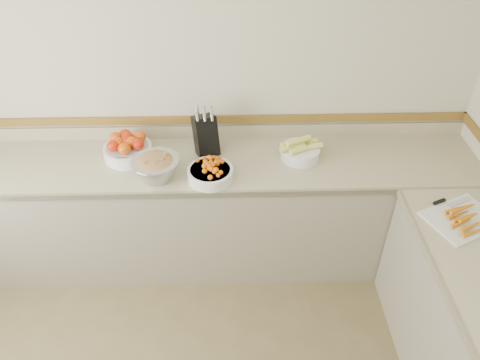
{
  "coord_description": "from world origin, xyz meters",
  "views": [
    {
      "loc": [
        0.29,
        -0.9,
        2.78
      ],
      "look_at": [
        0.35,
        1.35,
        1.0
      ],
      "focal_mm": 35.0,
      "sensor_mm": 36.0,
      "label": 1
    }
  ],
  "objects_px": {
    "tomato_bowl": "(127,148)",
    "corn_bowl": "(300,151)",
    "cherry_tomato_bowl": "(210,172)",
    "rhubarb_bowl": "(156,167)",
    "knife_block": "(206,134)",
    "cutting_board": "(463,218)"
  },
  "relations": [
    {
      "from": "cherry_tomato_bowl",
      "to": "rhubarb_bowl",
      "type": "xyz_separation_m",
      "value": [
        -0.35,
        0.02,
        0.04
      ]
    },
    {
      "from": "cherry_tomato_bowl",
      "to": "corn_bowl",
      "type": "relative_size",
      "value": 1.0
    },
    {
      "from": "knife_block",
      "to": "tomato_bowl",
      "type": "height_order",
      "value": "knife_block"
    },
    {
      "from": "tomato_bowl",
      "to": "cherry_tomato_bowl",
      "type": "distance_m",
      "value": 0.63
    },
    {
      "from": "corn_bowl",
      "to": "cutting_board",
      "type": "bearing_deg",
      "value": -37.01
    },
    {
      "from": "knife_block",
      "to": "cherry_tomato_bowl",
      "type": "bearing_deg",
      "value": -83.63
    },
    {
      "from": "corn_bowl",
      "to": "rhubarb_bowl",
      "type": "height_order",
      "value": "rhubarb_bowl"
    },
    {
      "from": "cherry_tomato_bowl",
      "to": "cutting_board",
      "type": "bearing_deg",
      "value": -16.37
    },
    {
      "from": "tomato_bowl",
      "to": "cutting_board",
      "type": "distance_m",
      "value": 2.17
    },
    {
      "from": "tomato_bowl",
      "to": "cutting_board",
      "type": "bearing_deg",
      "value": -18.84
    },
    {
      "from": "rhubarb_bowl",
      "to": "cutting_board",
      "type": "bearing_deg",
      "value": -13.87
    },
    {
      "from": "knife_block",
      "to": "cherry_tomato_bowl",
      "type": "distance_m",
      "value": 0.32
    },
    {
      "from": "corn_bowl",
      "to": "knife_block",
      "type": "bearing_deg",
      "value": 172.67
    },
    {
      "from": "tomato_bowl",
      "to": "corn_bowl",
      "type": "bearing_deg",
      "value": -2.11
    },
    {
      "from": "tomato_bowl",
      "to": "rhubarb_bowl",
      "type": "relative_size",
      "value": 1.07
    },
    {
      "from": "knife_block",
      "to": "tomato_bowl",
      "type": "bearing_deg",
      "value": -175.81
    },
    {
      "from": "rhubarb_bowl",
      "to": "cutting_board",
      "type": "distance_m",
      "value": 1.88
    },
    {
      "from": "tomato_bowl",
      "to": "knife_block",
      "type": "bearing_deg",
      "value": 4.19
    },
    {
      "from": "knife_block",
      "to": "corn_bowl",
      "type": "xyz_separation_m",
      "value": [
        0.64,
        -0.08,
        -0.09
      ]
    },
    {
      "from": "knife_block",
      "to": "cutting_board",
      "type": "relative_size",
      "value": 0.73
    },
    {
      "from": "corn_bowl",
      "to": "cherry_tomato_bowl",
      "type": "bearing_deg",
      "value": -160.02
    },
    {
      "from": "cutting_board",
      "to": "corn_bowl",
      "type": "bearing_deg",
      "value": 142.99
    }
  ]
}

